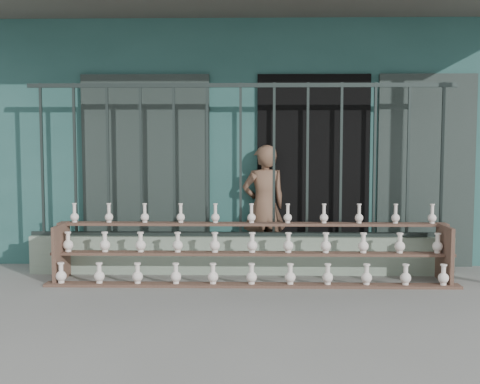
{
  "coord_description": "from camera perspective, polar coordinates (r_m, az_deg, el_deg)",
  "views": [
    {
      "loc": [
        0.15,
        -5.75,
        1.57
      ],
      "look_at": [
        0.0,
        1.0,
        1.0
      ],
      "focal_mm": 45.0,
      "sensor_mm": 36.0,
      "label": 1
    }
  ],
  "objects": [
    {
      "name": "elderly_woman",
      "position": [
        7.48,
        2.3,
        -1.37
      ],
      "size": [
        0.64,
        0.5,
        1.53
      ],
      "primitive_type": "imported",
      "rotation": [
        0.0,
        0.0,
        3.41
      ],
      "color": "brown",
      "rests_on": "ground"
    },
    {
      "name": "shelf_rack",
      "position": [
        6.75,
        1.1,
        -5.52
      ],
      "size": [
        4.5,
        0.68,
        0.85
      ],
      "color": "brown",
      "rests_on": "ground"
    },
    {
      "name": "workshop_building",
      "position": [
        9.99,
        0.45,
        5.1
      ],
      "size": [
        7.4,
        6.6,
        3.21
      ],
      "color": "#295652",
      "rests_on": "ground"
    },
    {
      "name": "parapet_wall",
      "position": [
        7.18,
        0.05,
        -5.97
      ],
      "size": [
        5.0,
        0.2,
        0.45
      ],
      "primitive_type": "cube",
      "color": "gray",
      "rests_on": "ground"
    },
    {
      "name": "security_fence",
      "position": [
        7.06,
        0.06,
        3.03
      ],
      "size": [
        5.0,
        0.04,
        1.8
      ],
      "color": "#283330",
      "rests_on": "parapet_wall"
    },
    {
      "name": "ground",
      "position": [
        5.97,
        -0.22,
        -10.43
      ],
      "size": [
        60.0,
        60.0,
        0.0
      ],
      "primitive_type": "plane",
      "color": "slate"
    }
  ]
}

